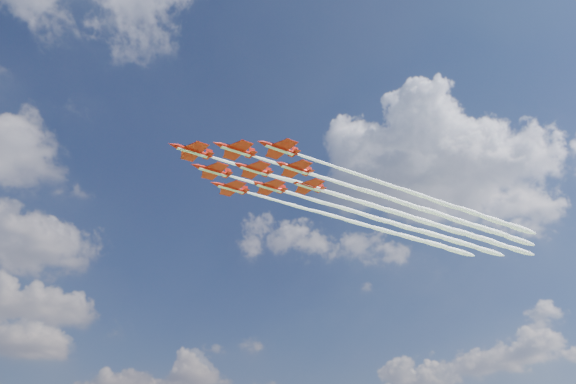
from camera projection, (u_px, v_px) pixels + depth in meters
The scene contains 9 objects.
jet_lead at pixel (330, 193), 170.75m from camera, with size 99.31×10.62×3.09m.
jet_row2_port at pixel (368, 192), 170.17m from camera, with size 99.31×10.62×3.09m.
jet_row2_starb at pixel (340, 208), 180.44m from camera, with size 99.31×10.62×3.09m.
jet_row3_port at pixel (406, 191), 169.60m from camera, with size 99.31×10.62×3.09m.
jet_row3_centre at pixel (376, 207), 179.87m from camera, with size 99.31×10.62×3.09m.
jet_row3_starb at pixel (350, 221), 190.13m from camera, with size 99.31×10.62×3.09m.
jet_row4_port at pixel (413, 206), 179.29m from camera, with size 99.31×10.62×3.09m.
jet_row4_starb at pixel (384, 220), 189.56m from camera, with size 99.31×10.62×3.09m.
jet_tail at pixel (419, 220), 188.99m from camera, with size 99.31×10.62×3.09m.
Camera 1 is at (-65.88, -117.56, 4.00)m, focal length 35.00 mm.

